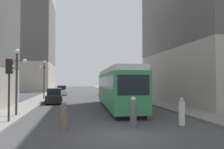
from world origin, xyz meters
TOP-DOWN VIEW (x-y plane):
  - ground_plane at (0.00, 0.00)m, footprint 200.00×200.00m
  - sidewalk_left at (-7.42, 40.00)m, footprint 2.68×120.00m
  - sidewalk_right at (7.42, 40.00)m, footprint 2.68×120.00m
  - streetcar at (1.83, 10.72)m, footprint 3.18×14.62m
  - transit_bus at (5.14, 29.58)m, footprint 2.64×11.78m
  - parked_car_left_near at (-4.78, 32.88)m, footprint 2.04×4.76m
  - parked_car_left_mid at (-4.78, 16.87)m, footprint 2.02×4.89m
  - parked_car_right_far at (4.78, 16.49)m, footprint 1.97×4.34m
  - pedestrian_crossing_near at (-2.94, 1.74)m, footprint 0.37×0.37m
  - pedestrian_crossing_far at (4.13, 1.87)m, footprint 0.38×0.38m
  - pedestrian_on_sidewalk at (1.02, 1.74)m, footprint 0.40×0.40m
  - traffic_light_near_left at (-6.46, 4.14)m, footprint 0.47×0.36m
  - lamp_post_left_near at (-6.68, 6.76)m, footprint 1.41×0.36m
  - lamp_post_left_far at (-6.68, 21.86)m, footprint 1.41×0.36m
  - building_left_corner at (-14.72, 54.62)m, footprint 12.53×19.72m

SIDE VIEW (x-z plane):
  - ground_plane at x=0.00m, z-range 0.00..0.00m
  - sidewalk_left at x=-7.42m, z-range 0.00..0.15m
  - sidewalk_right at x=7.42m, z-range 0.00..0.15m
  - pedestrian_crossing_near at x=-2.94m, z-range -0.06..1.60m
  - pedestrian_crossing_far at x=4.13m, z-range -0.06..1.64m
  - pedestrian_on_sidewalk at x=1.02m, z-range -0.06..1.74m
  - parked_car_right_far at x=4.78m, z-range -0.07..1.75m
  - parked_car_left_near at x=-4.78m, z-range -0.07..1.75m
  - parked_car_left_mid at x=-4.78m, z-range -0.07..1.75m
  - transit_bus at x=5.14m, z-range 0.22..3.67m
  - streetcar at x=1.83m, z-range 0.16..4.05m
  - traffic_light_near_left at x=-6.46m, z-range 1.22..5.19m
  - lamp_post_left_near at x=-6.68m, z-range 0.97..5.96m
  - lamp_post_left_far at x=-6.68m, z-range 1.01..6.49m
  - building_left_corner at x=-14.72m, z-range 0.49..31.62m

